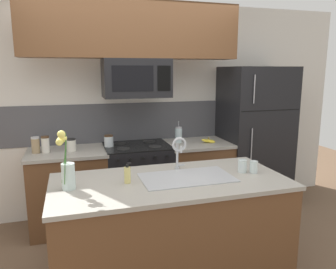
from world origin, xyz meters
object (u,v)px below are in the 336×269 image
at_px(storage_jar_squat, 109,141).
at_px(flower_vase, 67,169).
at_px(storage_jar_tall, 36,145).
at_px(french_press, 178,135).
at_px(storage_jar_medium, 45,145).
at_px(storage_jar_short, 71,145).
at_px(refrigerator, 253,138).
at_px(banana_bunch, 209,141).
at_px(drinking_glass, 242,166).
at_px(stove_range, 138,183).
at_px(microwave, 136,78).
at_px(sink_faucet, 179,149).
at_px(dish_soap_bottle, 127,175).
at_px(spare_glass, 254,167).

bearing_deg(storage_jar_squat, flower_vase, -109.65).
distance_m(storage_jar_tall, french_press, 1.64).
bearing_deg(storage_jar_squat, storage_jar_medium, -176.03).
xyz_separation_m(storage_jar_medium, storage_jar_squat, (0.69, 0.05, -0.02)).
bearing_deg(storage_jar_short, refrigerator, 0.85).
bearing_deg(banana_bunch, storage_jar_squat, 175.41).
bearing_deg(refrigerator, banana_bunch, -173.22).
bearing_deg(french_press, drinking_glass, -83.23).
bearing_deg(stove_range, french_press, 6.43).
bearing_deg(storage_jar_tall, drinking_glass, -34.75).
height_order(microwave, sink_faucet, microwave).
distance_m(storage_jar_short, sink_faucet, 1.37).
relative_size(microwave, dish_soap_bottle, 4.51).
distance_m(refrigerator, banana_bunch, 0.68).
relative_size(storage_jar_medium, french_press, 0.68).
bearing_deg(flower_vase, dish_soap_bottle, 1.17).
height_order(storage_jar_tall, spare_glass, storage_jar_tall).
xyz_separation_m(storage_jar_tall, drinking_glass, (1.80, -1.25, -0.03)).
bearing_deg(storage_jar_short, microwave, -0.54).
bearing_deg(storage_jar_short, spare_glass, -40.07).
distance_m(stove_range, drinking_glass, 1.51).
distance_m(microwave, storage_jar_short, 1.03).
xyz_separation_m(sink_faucet, dish_soap_bottle, (-0.49, -0.20, -0.13)).
relative_size(storage_jar_short, french_press, 0.53).
xyz_separation_m(stove_range, dish_soap_bottle, (-0.33, -1.23, 0.52)).
bearing_deg(sink_faucet, storage_jar_short, 131.80).
distance_m(storage_jar_tall, sink_faucet, 1.65).
xyz_separation_m(storage_jar_squat, spare_glass, (1.10, -1.32, -0.02)).
xyz_separation_m(storage_jar_squat, flower_vase, (-0.46, -1.28, 0.09)).
height_order(refrigerator, storage_jar_tall, refrigerator).
height_order(storage_jar_squat, spare_glass, storage_jar_squat).
relative_size(storage_jar_short, sink_faucet, 0.46).
bearing_deg(microwave, storage_jar_squat, 169.84).
bearing_deg(stove_range, dish_soap_bottle, -104.82).
relative_size(storage_jar_tall, banana_bunch, 0.93).
bearing_deg(sink_faucet, storage_jar_tall, 140.99).
bearing_deg(flower_vase, microwave, 57.38).
distance_m(microwave, flower_vase, 1.58).
bearing_deg(banana_bunch, microwave, 177.48).
bearing_deg(storage_jar_tall, refrigerator, 0.32).
xyz_separation_m(storage_jar_short, banana_bunch, (1.63, -0.05, -0.05)).
relative_size(storage_jar_medium, storage_jar_squat, 1.25).
relative_size(microwave, banana_bunch, 3.90).
bearing_deg(microwave, spare_glass, -58.60).
xyz_separation_m(french_press, dish_soap_bottle, (-0.86, -1.29, -0.03)).
bearing_deg(refrigerator, storage_jar_squat, 179.48).
distance_m(storage_jar_squat, banana_bunch, 1.21).
relative_size(refrigerator, flower_vase, 3.94).
bearing_deg(storage_jar_medium, sink_faucet, -40.92).
relative_size(storage_jar_short, dish_soap_bottle, 0.85).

